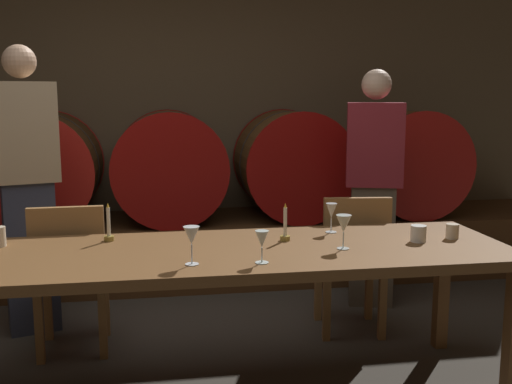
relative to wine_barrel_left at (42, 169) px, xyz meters
name	(u,v)px	position (x,y,z in m)	size (l,w,h in m)	color
back_wall	(169,108)	(0.99, 0.55, 0.45)	(7.16, 0.24, 2.73)	brown
barrel_shelf	(174,249)	(0.99, 0.00, -0.67)	(6.45, 0.90, 0.49)	#4C2D16
wine_barrel_left	(42,169)	(0.00, 0.00, 0.00)	(0.87, 0.81, 0.87)	#513319
wine_barrel_center	(169,166)	(0.96, 0.00, 0.00)	(0.87, 0.81, 0.87)	brown
wine_barrel_right	(292,164)	(1.95, 0.00, 0.00)	(0.87, 0.81, 0.87)	brown
wine_barrel_far_right	(404,162)	(2.92, 0.00, 0.00)	(0.87, 0.81, 0.87)	brown
dining_table	(229,262)	(1.20, -1.96, -0.24)	(2.74, 0.84, 0.74)	brown
chair_left	(71,272)	(0.37, -1.35, -0.43)	(0.41, 0.41, 0.88)	olive
chair_right	(352,258)	(2.04, -1.32, -0.43)	(0.44, 0.44, 0.88)	olive
guest_left	(27,188)	(0.08, -0.93, -0.01)	(0.43, 0.34, 1.77)	#33384C
guest_right	(373,187)	(2.35, -0.81, -0.08)	(0.43, 0.34, 1.65)	brown
candle_left	(109,231)	(0.62, -1.70, -0.12)	(0.05, 0.05, 0.20)	olive
candle_right	(285,230)	(1.50, -1.84, -0.12)	(0.05, 0.05, 0.19)	olive
wine_glass_far_left	(192,237)	(1.01, -2.20, -0.05)	(0.07, 0.07, 0.17)	white
wine_glass_center_left	(262,240)	(1.32, -2.22, -0.07)	(0.06, 0.06, 0.15)	silver
wine_glass_center_right	(344,224)	(1.74, -2.05, -0.06)	(0.07, 0.07, 0.17)	silver
wine_glass_far_right	(331,212)	(1.79, -1.70, -0.06)	(0.06, 0.06, 0.16)	white
cup_center_right	(418,234)	(2.16, -1.97, -0.13)	(0.08, 0.08, 0.08)	white
cup_far_right	(452,231)	(2.36, -1.93, -0.14)	(0.06, 0.06, 0.08)	beige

